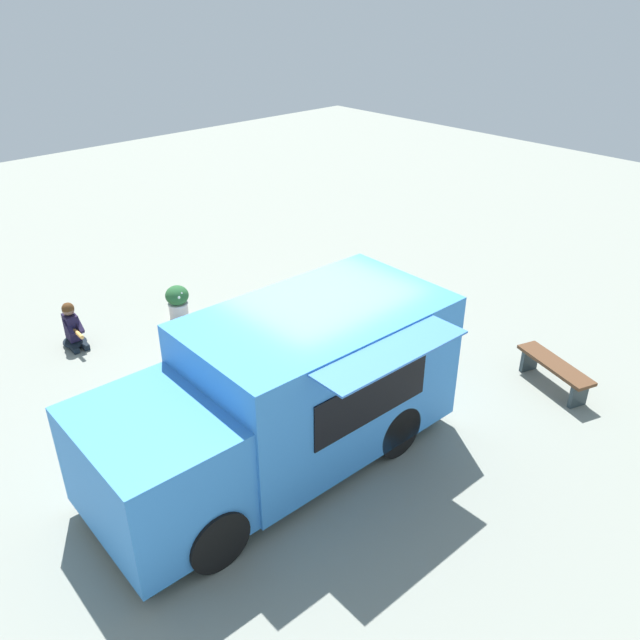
% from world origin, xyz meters
% --- Properties ---
extents(ground_plane, '(40.00, 40.00, 0.00)m').
position_xyz_m(ground_plane, '(0.00, 0.00, 0.00)').
color(ground_plane, gray).
extents(food_truck, '(2.90, 5.44, 2.26)m').
position_xyz_m(food_truck, '(-0.61, 1.09, 1.07)').
color(food_truck, '#3983D6').
rests_on(food_truck, ground_plane).
extents(person_customer, '(0.79, 0.47, 0.91)m').
position_xyz_m(person_customer, '(4.70, 1.97, 0.36)').
color(person_customer, black).
rests_on(person_customer, ground_plane).
extents(planter_flowering_far, '(0.48, 0.48, 0.73)m').
position_xyz_m(planter_flowering_far, '(4.31, -0.12, 0.40)').
color(planter_flowering_far, beige).
rests_on(planter_flowering_far, ground_plane).
extents(plaza_bench, '(1.57, 0.87, 0.49)m').
position_xyz_m(plaza_bench, '(-2.32, -3.53, 0.36)').
color(plaza_bench, brown).
rests_on(plaza_bench, ground_plane).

